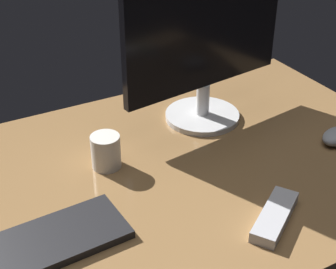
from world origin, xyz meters
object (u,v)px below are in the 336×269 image
at_px(tv_remote, 275,216).
at_px(keyboard, 35,247).
at_px(monitor, 205,42).
at_px(coffee_mug, 106,151).

bearing_deg(tv_remote, keyboard, 127.74).
distance_m(monitor, keyboard, 0.67).
bearing_deg(tv_remote, coffee_mug, 89.06).
xyz_separation_m(monitor, keyboard, (-0.57, -0.29, -0.22)).
relative_size(keyboard, tv_remote, 2.14).
relative_size(monitor, coffee_mug, 5.89).
relative_size(tv_remote, coffee_mug, 2.04).
distance_m(tv_remote, coffee_mug, 0.43).
bearing_deg(coffee_mug, tv_remote, -57.05).
bearing_deg(keyboard, monitor, 24.24).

